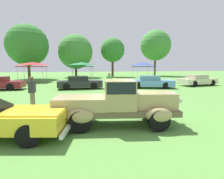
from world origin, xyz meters
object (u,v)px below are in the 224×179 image
object	(u,v)px
canopy_tent_left_field	(32,64)
canopy_tent_center_field	(82,64)
spectator_by_row	(109,83)
canopy_tent_right_field	(143,64)
show_car_cream	(198,80)
show_car_charcoal	(79,83)
feature_pickup_truck	(117,102)
spectator_far_side	(32,92)
show_car_skyblue	(151,82)

from	to	relation	value
canopy_tent_left_field	canopy_tent_center_field	bearing A→B (deg)	-7.33
spectator_by_row	canopy_tent_right_field	bearing A→B (deg)	57.91
show_car_cream	canopy_tent_right_field	world-z (taller)	canopy_tent_right_field
canopy_tent_center_field	show_car_charcoal	bearing A→B (deg)	-94.02
show_car_cream	feature_pickup_truck	bearing A→B (deg)	-136.12
show_car_cream	canopy_tent_left_field	size ratio (longest dim) A/B	1.42
spectator_by_row	canopy_tent_center_field	distance (m)	12.02
show_car_charcoal	spectator_far_side	xyz separation A→B (m)	(-2.51, -7.92, 0.31)
feature_pickup_truck	show_car_charcoal	world-z (taller)	feature_pickup_truck
show_car_skyblue	canopy_tent_left_field	bearing A→B (deg)	145.08
show_car_cream	canopy_tent_left_field	world-z (taller)	canopy_tent_left_field
show_car_cream	spectator_far_side	world-z (taller)	spectator_far_side
spectator_by_row	canopy_tent_right_field	xyz separation A→B (m)	(6.83, 10.89, 1.51)
feature_pickup_truck	spectator_far_side	bearing A→B (deg)	138.45
spectator_by_row	spectator_far_side	distance (m)	5.94
spectator_by_row	show_car_cream	bearing A→B (deg)	22.60
feature_pickup_truck	canopy_tent_left_field	size ratio (longest dim) A/B	1.39
canopy_tent_center_field	show_car_skyblue	bearing A→B (deg)	-51.84
show_car_cream	spectator_far_side	distance (m)	17.71
show_car_skyblue	canopy_tent_right_field	world-z (taller)	canopy_tent_right_field
spectator_far_side	canopy_tent_left_field	xyz separation A→B (m)	(-3.52, 16.33, 1.51)
show_car_charcoal	canopy_tent_center_field	size ratio (longest dim) A/B	1.45
spectator_far_side	canopy_tent_right_field	distance (m)	18.61
show_car_charcoal	canopy_tent_center_field	bearing A→B (deg)	85.98
feature_pickup_truck	canopy_tent_left_field	world-z (taller)	canopy_tent_left_field
spectator_far_side	spectator_by_row	bearing A→B (deg)	38.15
show_car_skyblue	show_car_cream	size ratio (longest dim) A/B	0.97
show_car_skyblue	spectator_by_row	world-z (taller)	spectator_by_row
canopy_tent_left_field	canopy_tent_right_field	distance (m)	15.13
spectator_by_row	canopy_tent_center_field	bearing A→B (deg)	97.84
show_car_charcoal	show_car_skyblue	xyz separation A→B (m)	(7.04, -0.73, 0.00)
show_car_charcoal	spectator_by_row	size ratio (longest dim) A/B	2.51
spectator_by_row	canopy_tent_center_field	size ratio (longest dim) A/B	0.58
spectator_by_row	spectator_far_side	xyz separation A→B (m)	(-4.67, -3.67, 0.00)
spectator_by_row	canopy_tent_left_field	distance (m)	15.16
show_car_cream	canopy_tent_center_field	bearing A→B (deg)	150.19
show_car_charcoal	spectator_far_side	bearing A→B (deg)	-107.60
spectator_far_side	canopy_tent_left_field	size ratio (longest dim) A/B	0.50
show_car_cream	canopy_tent_center_field	distance (m)	14.67
show_car_cream	canopy_tent_center_field	size ratio (longest dim) A/B	1.64
feature_pickup_truck	show_car_cream	bearing A→B (deg)	43.88
canopy_tent_center_field	canopy_tent_left_field	bearing A→B (deg)	172.67
feature_pickup_truck	canopy_tent_left_field	distance (m)	20.94
show_car_charcoal	show_car_skyblue	world-z (taller)	same
feature_pickup_truck	canopy_tent_right_field	xyz separation A→B (m)	(7.81, 17.83, 1.55)
show_car_charcoal	show_car_skyblue	bearing A→B (deg)	-5.91
spectator_by_row	canopy_tent_right_field	world-z (taller)	canopy_tent_right_field
show_car_skyblue	spectator_by_row	distance (m)	6.03
canopy_tent_left_field	show_car_skyblue	bearing A→B (deg)	-34.92
spectator_far_side	show_car_skyblue	bearing A→B (deg)	36.97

